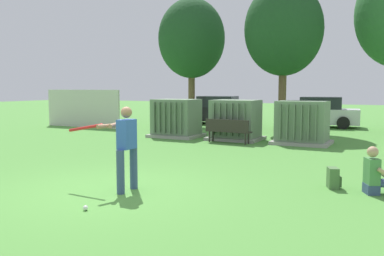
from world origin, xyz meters
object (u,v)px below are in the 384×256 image
transformer_mid_east (302,123)px  park_bench (228,129)px  seated_spectator (377,175)px  sports_ball (85,208)px  parked_car_left_of_center (319,113)px  parked_car_leftmost (216,111)px  transformer_west (176,119)px  batter (124,144)px  backpack (333,178)px  transformer_mid_west (236,120)px

transformer_mid_east → park_bench: 2.81m
park_bench → seated_spectator: bearing=-46.1°
sports_ball → parked_car_left_of_center: (0.79, 17.66, 0.71)m
sports_ball → parked_car_leftmost: parked_car_leftmost is taller
park_bench → transformer_west: bearing=161.3°
park_bench → batter: 7.88m
transformer_west → sports_ball: size_ratio=23.33×
transformer_mid_east → parked_car_leftmost: (-6.42, 6.58, -0.04)m
batter → parked_car_leftmost: (-4.73, 15.51, -0.22)m
transformer_west → park_bench: size_ratio=1.15×
transformer_west → backpack: transformer_west is taller
sports_ball → parked_car_left_of_center: size_ratio=0.02×
transformer_mid_east → seated_spectator: transformer_mid_east is taller
transformer_west → batter: bearing=-67.4°
park_bench → transformer_mid_west: bearing=96.0°
transformer_mid_east → backpack: transformer_mid_east is taller
transformer_mid_west → parked_car_leftmost: same height
batter → seated_spectator: batter is taller
parked_car_left_of_center → transformer_west: bearing=-121.9°
transformer_mid_west → park_bench: transformer_mid_west is taller
transformer_mid_west → batter: 9.01m
transformer_mid_west → sports_ball: transformer_mid_west is taller
sports_ball → parked_car_leftmost: 17.68m
park_bench → backpack: bearing=-50.3°
parked_car_left_of_center → transformer_mid_west: bearing=-105.4°
transformer_mid_west → parked_car_left_of_center: bearing=74.6°
transformer_west → backpack: bearing=-41.5°
seated_spectator → parked_car_left_of_center: bearing=104.5°
parked_car_left_of_center → park_bench: bearing=-102.7°
seated_spectator → parked_car_leftmost: bearing=124.9°
parked_car_leftmost → batter: bearing=-73.0°
parked_car_leftmost → sports_ball: bearing=-73.7°
parked_car_leftmost → parked_car_left_of_center: same height
backpack → parked_car_left_of_center: (-2.80, 14.04, 0.54)m
transformer_mid_west → sports_ball: 10.50m
backpack → transformer_west: bearing=138.5°
transformer_west → batter: (3.65, -8.76, 0.19)m
seated_spectator → parked_car_leftmost: parked_car_leftmost is taller
park_bench → parked_car_leftmost: 8.60m
transformer_mid_west → seated_spectator: (5.64, -6.87, -0.41)m
transformer_mid_east → sports_ball: 10.51m
parked_car_left_of_center → transformer_mid_east: bearing=-84.6°
transformer_mid_west → backpack: 8.33m
backpack → parked_car_leftmost: size_ratio=0.10×
seated_spectator → backpack: size_ratio=2.19×
seated_spectator → backpack: (-0.84, 0.09, -0.16)m
transformer_west → batter: 9.49m
transformer_mid_west → parked_car_leftmost: (-3.73, 6.55, -0.04)m
sports_ball → seated_spectator: seated_spectator is taller
batter → sports_ball: bearing=-81.8°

